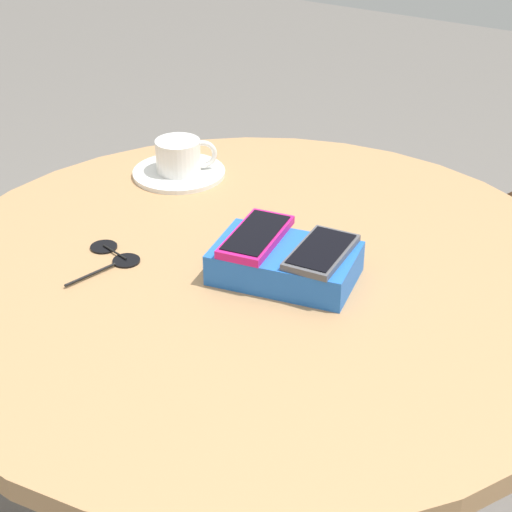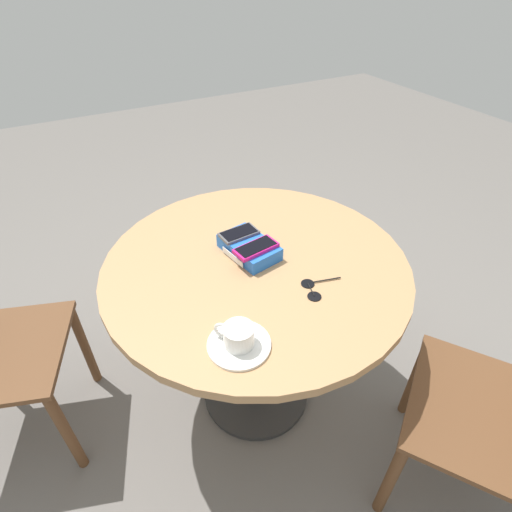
{
  "view_description": "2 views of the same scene",
  "coord_description": "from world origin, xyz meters",
  "px_view_note": "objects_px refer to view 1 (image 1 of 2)",
  "views": [
    {
      "loc": [
        -0.55,
        0.9,
        1.36
      ],
      "look_at": [
        0.0,
        0.0,
        0.74
      ],
      "focal_mm": 60.0,
      "sensor_mm": 36.0,
      "label": 1
    },
    {
      "loc": [
        0.88,
        -0.47,
        1.52
      ],
      "look_at": [
        0.0,
        0.0,
        0.74
      ],
      "focal_mm": 28.0,
      "sensor_mm": 36.0,
      "label": 2
    }
  ],
  "objects_px": {
    "phone_gray": "(321,252)",
    "saucer": "(179,173)",
    "coffee_cup": "(180,155)",
    "round_table": "(256,337)",
    "sunglasses": "(112,256)",
    "phone_magenta": "(254,236)",
    "phone_box": "(286,262)"
  },
  "relations": [
    {
      "from": "phone_box",
      "to": "coffee_cup",
      "type": "xyz_separation_m",
      "value": [
        0.33,
        -0.2,
        0.01
      ]
    },
    {
      "from": "phone_box",
      "to": "coffee_cup",
      "type": "distance_m",
      "value": 0.38
    },
    {
      "from": "round_table",
      "to": "sunglasses",
      "type": "height_order",
      "value": "sunglasses"
    },
    {
      "from": "sunglasses",
      "to": "saucer",
      "type": "bearing_deg",
      "value": -73.49
    },
    {
      "from": "coffee_cup",
      "to": "sunglasses",
      "type": "bearing_deg",
      "value": 106.03
    },
    {
      "from": "sunglasses",
      "to": "coffee_cup",
      "type": "bearing_deg",
      "value": -73.97
    },
    {
      "from": "round_table",
      "to": "phone_gray",
      "type": "xyz_separation_m",
      "value": [
        -0.1,
        -0.01,
        0.17
      ]
    },
    {
      "from": "coffee_cup",
      "to": "sunglasses",
      "type": "xyz_separation_m",
      "value": [
        -0.08,
        0.28,
        -0.04
      ]
    },
    {
      "from": "phone_gray",
      "to": "saucer",
      "type": "relative_size",
      "value": 0.8
    },
    {
      "from": "phone_box",
      "to": "sunglasses",
      "type": "bearing_deg",
      "value": 19.89
    },
    {
      "from": "phone_gray",
      "to": "sunglasses",
      "type": "bearing_deg",
      "value": 17.86
    },
    {
      "from": "round_table",
      "to": "phone_box",
      "type": "relative_size",
      "value": 4.53
    },
    {
      "from": "phone_magenta",
      "to": "sunglasses",
      "type": "bearing_deg",
      "value": 23.05
    },
    {
      "from": "coffee_cup",
      "to": "phone_gray",
      "type": "bearing_deg",
      "value": 153.19
    },
    {
      "from": "round_table",
      "to": "coffee_cup",
      "type": "xyz_separation_m",
      "value": [
        0.28,
        -0.2,
        0.16
      ]
    },
    {
      "from": "phone_gray",
      "to": "coffee_cup",
      "type": "bearing_deg",
      "value": -26.81
    },
    {
      "from": "phone_magenta",
      "to": "coffee_cup",
      "type": "height_order",
      "value": "coffee_cup"
    },
    {
      "from": "phone_box",
      "to": "phone_gray",
      "type": "bearing_deg",
      "value": -172.49
    },
    {
      "from": "phone_box",
      "to": "saucer",
      "type": "distance_m",
      "value": 0.38
    },
    {
      "from": "saucer",
      "to": "sunglasses",
      "type": "bearing_deg",
      "value": 106.51
    },
    {
      "from": "round_table",
      "to": "phone_gray",
      "type": "height_order",
      "value": "phone_gray"
    },
    {
      "from": "saucer",
      "to": "sunglasses",
      "type": "xyz_separation_m",
      "value": [
        -0.08,
        0.28,
        -0.0
      ]
    },
    {
      "from": "phone_magenta",
      "to": "sunglasses",
      "type": "distance_m",
      "value": 0.22
    },
    {
      "from": "phone_gray",
      "to": "sunglasses",
      "type": "xyz_separation_m",
      "value": [
        0.29,
        0.09,
        -0.05
      ]
    },
    {
      "from": "saucer",
      "to": "sunglasses",
      "type": "distance_m",
      "value": 0.3
    },
    {
      "from": "phone_box",
      "to": "phone_gray",
      "type": "height_order",
      "value": "phone_gray"
    },
    {
      "from": "round_table",
      "to": "saucer",
      "type": "xyz_separation_m",
      "value": [
        0.28,
        -0.2,
        0.13
      ]
    },
    {
      "from": "saucer",
      "to": "coffee_cup",
      "type": "bearing_deg",
      "value": -140.35
    },
    {
      "from": "phone_magenta",
      "to": "sunglasses",
      "type": "relative_size",
      "value": 1.08
    },
    {
      "from": "coffee_cup",
      "to": "phone_magenta",
      "type": "bearing_deg",
      "value": 143.68
    },
    {
      "from": "coffee_cup",
      "to": "sunglasses",
      "type": "height_order",
      "value": "coffee_cup"
    },
    {
      "from": "saucer",
      "to": "coffee_cup",
      "type": "distance_m",
      "value": 0.03
    }
  ]
}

